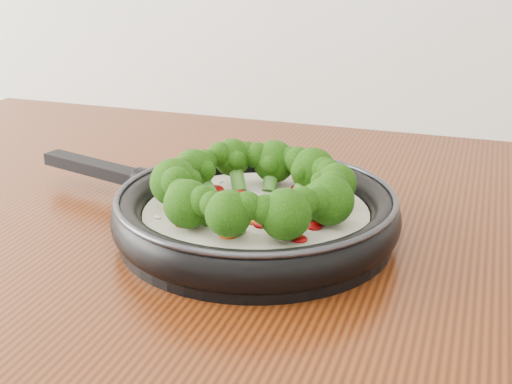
% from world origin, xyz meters
% --- Properties ---
extents(skillet, '(0.48, 0.36, 0.08)m').
position_xyz_m(skillet, '(-0.15, 1.04, 0.93)').
color(skillet, black).
rests_on(skillet, counter).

